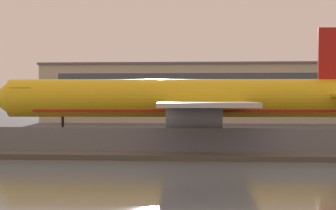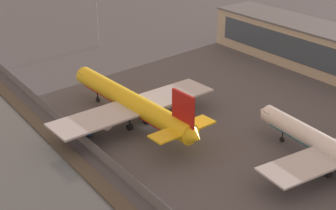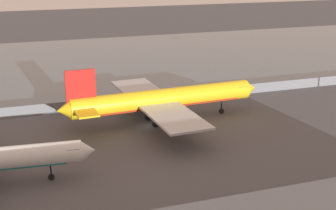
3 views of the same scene
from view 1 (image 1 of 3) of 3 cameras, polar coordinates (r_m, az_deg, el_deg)
ground_plane at (r=80.20m, az=4.97°, el=-3.35°), size 500.00×500.00×0.00m
shoreline_seawall at (r=59.75m, az=4.90°, el=-4.55°), size 320.00×3.00×0.50m
perimeter_fence at (r=64.14m, az=4.92°, el=-3.20°), size 280.00×0.10×2.69m
cargo_jet_yellow at (r=78.13m, az=2.16°, el=0.46°), size 48.23×41.40×13.99m
baggage_tug at (r=67.42m, az=0.44°, el=-3.46°), size 3.57×2.96×1.80m
terminal_building at (r=144.33m, az=10.56°, el=1.06°), size 107.49×16.23×12.84m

